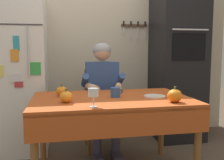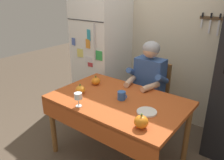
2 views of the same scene
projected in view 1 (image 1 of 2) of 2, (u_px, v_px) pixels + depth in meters
The scene contains 12 objects.
back_wall_assembly at pixel (98, 40), 3.48m from camera, with size 3.70×0.13×2.60m.
refrigerator at pixel (16, 73), 2.95m from camera, with size 0.68×0.71×1.80m.
wall_oven at pixel (177, 59), 3.35m from camera, with size 0.60×0.64×2.10m.
dining_table at pixel (112, 107), 2.30m from camera, with size 1.40×0.90×0.74m.
chair_behind_person at pixel (101, 105), 3.09m from camera, with size 0.40×0.40×0.93m.
seated_person at pixel (103, 88), 2.88m from camera, with size 0.47×0.55×1.25m.
coffee_mug at pixel (115, 92), 2.32m from camera, with size 0.11×0.09×0.09m.
wine_glass at pixel (93, 93), 1.90m from camera, with size 0.08×0.08×0.14m.
pumpkin_large at pixel (66, 97), 2.08m from camera, with size 0.10×0.10×0.11m.
pumpkin_medium at pixel (62, 91), 2.36m from camera, with size 0.11×0.11×0.11m.
pumpkin_small at pixel (175, 96), 2.09m from camera, with size 0.12×0.12×0.13m.
serving_tray at pixel (155, 96), 2.32m from camera, with size 0.19×0.19×0.02m, color silver.
Camera 1 is at (-0.43, -2.14, 1.16)m, focal length 41.26 mm.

